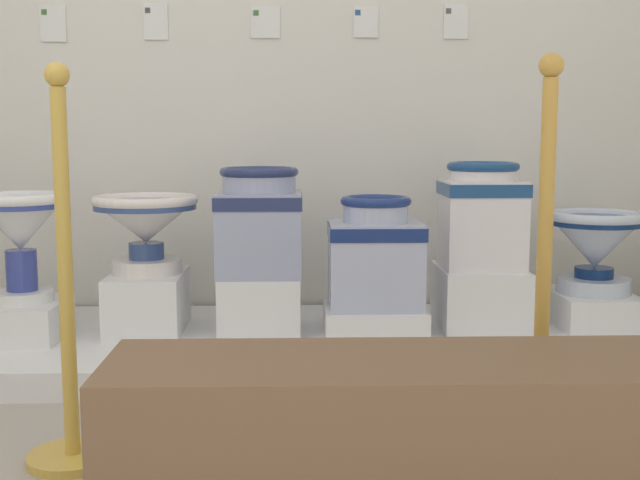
% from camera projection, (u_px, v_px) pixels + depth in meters
% --- Properties ---
extents(display_platform, '(2.71, 1.02, 0.10)m').
position_uv_depth(display_platform, '(316.00, 345.00, 3.11)').
color(display_platform, white).
rests_on(display_platform, ground_plane).
extents(plinth_block_leftmost, '(0.29, 0.35, 0.14)m').
position_uv_depth(plinth_block_leftmost, '(24.00, 320.00, 3.01)').
color(plinth_block_leftmost, white).
rests_on(plinth_block_leftmost, display_platform).
extents(antique_toilet_leftmost, '(0.36, 0.36, 0.41)m').
position_uv_depth(antique_toilet_leftmost, '(19.00, 225.00, 2.96)').
color(antique_toilet_leftmost, white).
rests_on(antique_toilet_leftmost, plinth_block_leftmost).
extents(plinth_block_squat_floral, '(0.29, 0.39, 0.23)m').
position_uv_depth(plinth_block_squat_floral, '(148.00, 302.00, 3.13)').
color(plinth_block_squat_floral, white).
rests_on(plinth_block_squat_floral, display_platform).
extents(antique_toilet_squat_floral, '(0.41, 0.41, 0.31)m').
position_uv_depth(antique_toilet_squat_floral, '(146.00, 221.00, 3.09)').
color(antique_toilet_squat_floral, white).
rests_on(antique_toilet_squat_floral, plinth_block_squat_floral).
extents(plinth_block_central_ornate, '(0.32, 0.34, 0.23)m').
position_uv_depth(plinth_block_central_ornate, '(260.00, 302.00, 3.14)').
color(plinth_block_central_ornate, white).
rests_on(plinth_block_central_ornate, display_platform).
extents(antique_toilet_central_ornate, '(0.33, 0.35, 0.42)m').
position_uv_depth(antique_toilet_central_ornate, '(259.00, 219.00, 3.10)').
color(antique_toilet_central_ornate, '#A2AACC').
rests_on(antique_toilet_central_ornate, plinth_block_central_ornate).
extents(plinth_block_rightmost, '(0.39, 0.31, 0.11)m').
position_uv_depth(plinth_block_rightmost, '(375.00, 321.00, 3.07)').
color(plinth_block_rightmost, white).
rests_on(plinth_block_rightmost, display_platform).
extents(antique_toilet_rightmost, '(0.36, 0.28, 0.43)m').
position_uv_depth(antique_toilet_rightmost, '(375.00, 252.00, 3.03)').
color(antique_toilet_rightmost, silver).
rests_on(antique_toilet_rightmost, plinth_block_rightmost).
extents(plinth_block_tall_cobalt, '(0.33, 0.38, 0.24)m').
position_uv_depth(plinth_block_tall_cobalt, '(480.00, 297.00, 3.19)').
color(plinth_block_tall_cobalt, white).
rests_on(plinth_block_tall_cobalt, display_platform).
extents(antique_toilet_tall_cobalt, '(0.32, 0.29, 0.42)m').
position_uv_depth(antique_toilet_tall_cobalt, '(482.00, 212.00, 3.15)').
color(antique_toilet_tall_cobalt, white).
rests_on(antique_toilet_tall_cobalt, plinth_block_tall_cobalt).
extents(plinth_block_slender_white, '(0.31, 0.38, 0.13)m').
position_uv_depth(plinth_block_slender_white, '(592.00, 309.00, 3.23)').
color(plinth_block_slender_white, white).
rests_on(plinth_block_slender_white, display_platform).
extents(antique_toilet_slender_white, '(0.38, 0.38, 0.33)m').
position_uv_depth(antique_toilet_slender_white, '(595.00, 242.00, 3.19)').
color(antique_toilet_slender_white, silver).
rests_on(antique_toilet_slender_white, plinth_block_slender_white).
extents(info_placard_first, '(0.11, 0.01, 0.16)m').
position_uv_depth(info_placard_first, '(53.00, 23.00, 3.43)').
color(info_placard_first, white).
extents(info_placard_second, '(0.10, 0.01, 0.16)m').
position_uv_depth(info_placard_second, '(156.00, 21.00, 3.44)').
color(info_placard_second, white).
extents(info_placard_third, '(0.13, 0.01, 0.13)m').
position_uv_depth(info_placard_third, '(265.00, 22.00, 3.46)').
color(info_placard_third, white).
extents(info_placard_fourth, '(0.11, 0.01, 0.13)m').
position_uv_depth(info_placard_fourth, '(365.00, 22.00, 3.47)').
color(info_placard_fourth, white).
extents(info_placard_fifth, '(0.11, 0.01, 0.15)m').
position_uv_depth(info_placard_fifth, '(456.00, 21.00, 3.48)').
color(info_placard_fifth, white).
extents(stanchion_post_near_left, '(0.24, 0.24, 1.05)m').
position_uv_depth(stanchion_post_near_left, '(68.00, 340.00, 2.08)').
color(stanchion_post_near_left, gold).
rests_on(stanchion_post_near_left, ground_plane).
extents(stanchion_post_near_right, '(0.25, 0.25, 1.08)m').
position_uv_depth(stanchion_post_near_right, '(541.00, 340.00, 2.10)').
color(stanchion_post_near_right, gold).
rests_on(stanchion_post_near_right, ground_plane).
extents(museum_bench, '(1.24, 0.36, 0.40)m').
position_uv_depth(museum_bench, '(398.00, 449.00, 1.70)').
color(museum_bench, brown).
rests_on(museum_bench, ground_plane).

